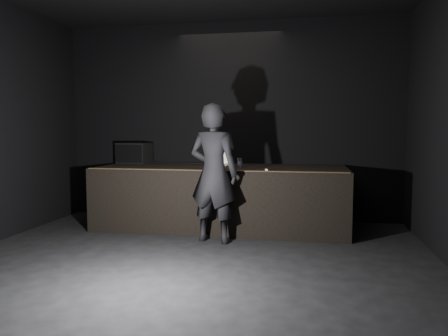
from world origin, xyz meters
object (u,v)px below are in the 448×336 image
stage_riser (222,197)px  person (214,173)px  laptop (219,162)px  beer_can (240,163)px  stage_monitor (134,153)px

stage_riser → person: (0.06, -0.95, 0.48)m
laptop → beer_can: laptop is taller
laptop → beer_can: bearing=-44.9°
laptop → person: (0.15, -1.15, -0.08)m
stage_monitor → beer_can: 2.13m
stage_riser → laptop: bearing=114.0°
stage_monitor → laptop: bearing=0.7°
stage_riser → person: bearing=-86.2°
stage_riser → person: 1.07m
stage_riser → beer_can: 0.74m
stage_riser → stage_monitor: bearing=166.8°
stage_monitor → beer_can: size_ratio=3.68×
beer_can → person: person is taller
stage_monitor → person: (1.73, -1.34, -0.20)m
laptop → person: person is taller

